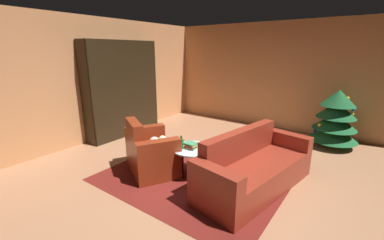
# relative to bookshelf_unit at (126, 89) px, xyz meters

# --- Properties ---
(ground_plane) EXTENTS (8.05, 8.05, 0.00)m
(ground_plane) POSITION_rel_bookshelf_unit_xyz_m (2.78, -0.72, -1.10)
(ground_plane) COLOR #9E6B4A
(wall_back) EXTENTS (6.14, 0.06, 2.71)m
(wall_back) POSITION_rel_bookshelf_unit_xyz_m (2.78, 2.66, 0.26)
(wall_back) COLOR tan
(wall_back) RESTS_ON ground
(wall_left) EXTENTS (0.06, 6.83, 2.71)m
(wall_left) POSITION_rel_bookshelf_unit_xyz_m (-0.27, -0.72, 0.26)
(wall_left) COLOR tan
(wall_left) RESTS_ON ground
(area_rug) EXTENTS (2.80, 2.40, 0.01)m
(area_rug) POSITION_rel_bookshelf_unit_xyz_m (2.64, -0.84, -1.09)
(area_rug) COLOR #5F1914
(area_rug) RESTS_ON ground
(bookshelf_unit) EXTENTS (0.39, 1.90, 2.23)m
(bookshelf_unit) POSITION_rel_bookshelf_unit_xyz_m (0.00, 0.00, 0.00)
(bookshelf_unit) COLOR black
(bookshelf_unit) RESTS_ON ground
(armchair_red) EXTENTS (1.22, 1.11, 0.91)m
(armchair_red) POSITION_rel_bookshelf_unit_xyz_m (1.91, -1.15, -0.77)
(armchair_red) COLOR maroon
(armchair_red) RESTS_ON ground
(couch_red) EXTENTS (1.14, 2.18, 0.85)m
(couch_red) POSITION_rel_bookshelf_unit_xyz_m (3.55, -0.62, -0.80)
(couch_red) COLOR maroon
(couch_red) RESTS_ON ground
(coffee_table) EXTENTS (0.68, 0.68, 0.48)m
(coffee_table) POSITION_rel_bookshelf_unit_xyz_m (2.59, -0.85, -0.67)
(coffee_table) COLOR black
(coffee_table) RESTS_ON ground
(book_stack_on_table) EXTENTS (0.21, 0.17, 0.10)m
(book_stack_on_table) POSITION_rel_bookshelf_unit_xyz_m (2.57, -0.88, -0.57)
(book_stack_on_table) COLOR #49834E
(book_stack_on_table) RESTS_ON coffee_table
(bottle_on_table) EXTENTS (0.07, 0.07, 0.22)m
(bottle_on_table) POSITION_rel_bookshelf_unit_xyz_m (2.45, -0.98, -0.53)
(bottle_on_table) COLOR #145F27
(bottle_on_table) RESTS_ON coffee_table
(decorated_tree) EXTENTS (0.96, 0.96, 1.23)m
(decorated_tree) POSITION_rel_bookshelf_unit_xyz_m (4.26, 1.97, -0.48)
(decorated_tree) COLOR brown
(decorated_tree) RESTS_ON ground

